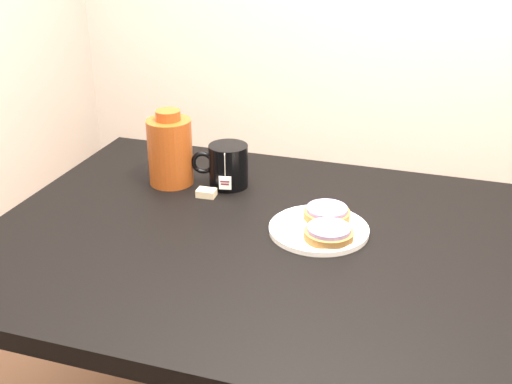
% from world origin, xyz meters
% --- Properties ---
extents(table, '(1.40, 0.90, 0.75)m').
position_xyz_m(table, '(0.00, 0.00, 0.67)').
color(table, black).
rests_on(table, ground_plane).
extents(plate, '(0.22, 0.22, 0.02)m').
position_xyz_m(plate, '(0.00, 0.05, 0.76)').
color(plate, white).
rests_on(plate, table).
extents(bagel_back, '(0.14, 0.14, 0.03)m').
position_xyz_m(bagel_back, '(0.01, 0.10, 0.77)').
color(bagel_back, brown).
rests_on(bagel_back, plate).
extents(bagel_front, '(0.14, 0.14, 0.03)m').
position_xyz_m(bagel_front, '(0.03, 0.01, 0.77)').
color(bagel_front, brown).
rests_on(bagel_front, plate).
extents(mug, '(0.15, 0.11, 0.11)m').
position_xyz_m(mug, '(-0.27, 0.22, 0.80)').
color(mug, black).
rests_on(mug, table).
extents(teabag_pouch, '(0.05, 0.03, 0.02)m').
position_xyz_m(teabag_pouch, '(-0.30, 0.15, 0.76)').
color(teabag_pouch, '#C6B793').
rests_on(teabag_pouch, table).
extents(bagel_package, '(0.11, 0.11, 0.19)m').
position_xyz_m(bagel_package, '(-0.41, 0.19, 0.84)').
color(bagel_package, '#67260D').
rests_on(bagel_package, table).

